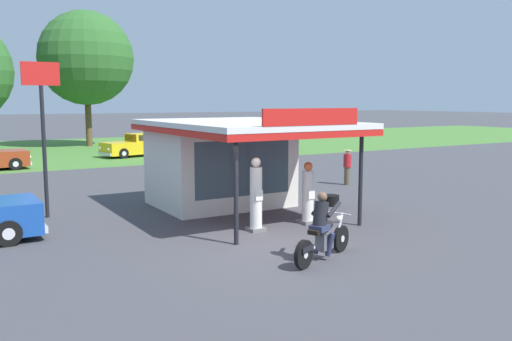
# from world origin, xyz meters

# --- Properties ---
(ground_plane) EXTENTS (300.00, 300.00, 0.00)m
(ground_plane) POSITION_xyz_m (0.00, 0.00, 0.00)
(ground_plane) COLOR #424247
(grass_verge_strip) EXTENTS (120.00, 24.00, 0.01)m
(grass_verge_strip) POSITION_xyz_m (0.00, 30.00, 0.00)
(grass_verge_strip) COLOR #477A33
(grass_verge_strip) RESTS_ON ground
(service_station_kiosk) EXTENTS (4.99, 7.28, 3.41)m
(service_station_kiosk) POSITION_xyz_m (1.37, 4.97, 1.73)
(service_station_kiosk) COLOR silver
(service_station_kiosk) RESTS_ON ground
(gas_pump_nearside) EXTENTS (0.44, 0.44, 2.06)m
(gas_pump_nearside) POSITION_xyz_m (0.48, 1.43, 0.94)
(gas_pump_nearside) COLOR slate
(gas_pump_nearside) RESTS_ON ground
(gas_pump_offside) EXTENTS (0.44, 0.44, 1.83)m
(gas_pump_offside) POSITION_xyz_m (2.27, 1.43, 0.83)
(gas_pump_offside) COLOR slate
(gas_pump_offside) RESTS_ON ground
(motorcycle_with_rider) EXTENTS (2.19, 1.06, 1.58)m
(motorcycle_with_rider) POSITION_xyz_m (0.37, -1.72, 0.65)
(motorcycle_with_rider) COLOR black
(motorcycle_with_rider) RESTS_ON ground
(parked_car_back_row_centre_right) EXTENTS (5.30, 1.94, 1.49)m
(parked_car_back_row_centre_right) POSITION_xyz_m (12.87, 21.66, 0.69)
(parked_car_back_row_centre_right) COLOR red
(parked_car_back_row_centre_right) RESTS_ON ground
(parked_car_back_row_centre_left) EXTENTS (5.52, 2.79, 1.49)m
(parked_car_back_row_centre_left) POSITION_xyz_m (4.55, 23.11, 0.69)
(parked_car_back_row_centre_left) COLOR gold
(parked_car_back_row_centre_left) RESTS_ON ground
(bystander_strolling_foreground) EXTENTS (0.34, 0.34, 1.53)m
(bystander_strolling_foreground) POSITION_xyz_m (8.11, 6.53, 0.81)
(bystander_strolling_foreground) COLOR brown
(bystander_strolling_foreground) RESTS_ON ground
(tree_oak_left) EXTENTS (7.39, 7.39, 10.67)m
(tree_oak_left) POSITION_xyz_m (3.47, 32.70, 6.96)
(tree_oak_left) COLOR brown
(tree_oak_left) RESTS_ON ground
(roadside_pole_sign) EXTENTS (1.10, 0.12, 4.76)m
(roadside_pole_sign) POSITION_xyz_m (-4.20, 6.26, 3.25)
(roadside_pole_sign) COLOR black
(roadside_pole_sign) RESTS_ON ground
(spare_tire_stack) EXTENTS (0.60, 0.60, 0.36)m
(spare_tire_stack) POSITION_xyz_m (4.58, 3.26, 0.18)
(spare_tire_stack) COLOR black
(spare_tire_stack) RESTS_ON ground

